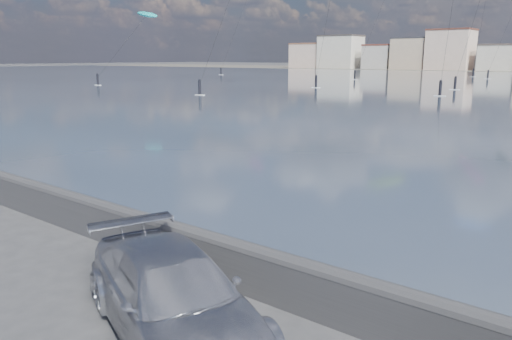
{
  "coord_description": "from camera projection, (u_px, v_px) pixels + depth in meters",
  "views": [
    {
      "loc": [
        7.67,
        -4.53,
        4.66
      ],
      "look_at": [
        1.0,
        4.0,
        2.2
      ],
      "focal_mm": 35.0,
      "sensor_mm": 36.0,
      "label": 1
    }
  ],
  "objects": [
    {
      "name": "ground",
      "position": [
        79.0,
        318.0,
        9.12
      ],
      "size": [
        700.0,
        700.0,
        0.0
      ],
      "primitive_type": "plane",
      "color": "#333335",
      "rests_on": "ground"
    },
    {
      "name": "kitesurfer_3",
      "position": [
        146.0,
        16.0,
        88.78
      ],
      "size": [
        7.98,
        12.85,
        13.13
      ],
      "color": "#19BFBF",
      "rests_on": "ground"
    },
    {
      "name": "car_silver",
      "position": [
        173.0,
        296.0,
        8.41
      ],
      "size": [
        5.44,
        3.79,
        1.46
      ],
      "primitive_type": "imported",
      "rotation": [
        0.0,
        0.0,
        1.19
      ],
      "color": "silver",
      "rests_on": "ground"
    },
    {
      "name": "seawall",
      "position": [
        185.0,
        245.0,
        11.07
      ],
      "size": [
        400.0,
        0.36,
        1.08
      ],
      "color": "#28282B",
      "rests_on": "ground"
    }
  ]
}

